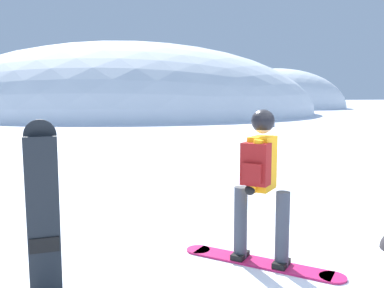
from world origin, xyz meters
The scene contains 5 objects.
ground_plane centered at (0.00, 0.00, 0.00)m, with size 300.00×300.00×0.00m, color white.
ridge_peak_main centered at (5.26, 39.86, 0.00)m, with size 38.58×34.72×14.39m.
ridge_peak_far centered at (29.45, 51.66, 0.00)m, with size 20.92×18.82×11.80m.
snowboarder_main centered at (-0.37, 0.43, 0.92)m, with size 1.33×1.43×1.71m.
spare_snowboard centered at (-2.58, 0.31, 0.84)m, with size 0.28×0.17×1.66m.
Camera 1 is at (-2.45, -3.47, 1.86)m, focal length 38.49 mm.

